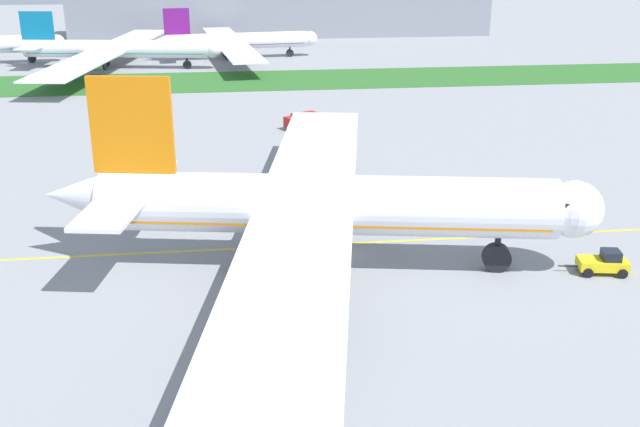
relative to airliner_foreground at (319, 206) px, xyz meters
name	(u,v)px	position (x,y,z in m)	size (l,w,h in m)	color
ground_plane	(340,256)	(2.38, 2.21, -6.06)	(600.00, 600.00, 0.00)	gray
apron_taxi_line	(336,244)	(2.38, 5.18, -6.05)	(280.00, 0.36, 0.01)	yellow
grass_median_strip	(274,80)	(2.38, 98.40, -6.01)	(320.00, 24.00, 0.10)	#2D6628
airliner_foreground	(319,206)	(0.00, 0.00, 0.00)	(51.14, 81.16, 17.85)	white
pushback_tug	(604,263)	(26.03, -4.79, -5.02)	(6.33, 3.21, 2.26)	yellow
ground_crew_wingwalker_port	(293,249)	(-2.21, 2.02, -5.04)	(0.59, 0.26, 1.67)	black
ground_crew_marshaller_front	(349,243)	(3.41, 2.89, -5.10)	(0.45, 0.46, 1.58)	black
service_truck_baggage_loader	(302,120)	(3.90, 54.17, -4.66)	(5.94, 4.46, 2.50)	#B21E19
parked_airliner_far_centre	(112,49)	(-34.08, 118.96, -1.64)	(50.11, 82.67, 13.00)	white
parked_airliner_far_right	(235,41)	(-5.35, 130.34, -1.73)	(42.32, 68.26, 12.75)	white
terminal_building	(282,6)	(10.36, 176.96, 2.94)	(127.91, 20.00, 18.00)	gray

